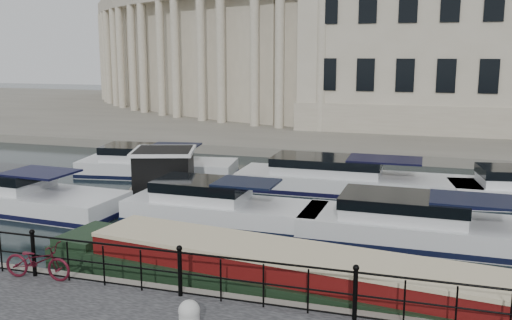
{
  "coord_description": "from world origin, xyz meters",
  "views": [
    {
      "loc": [
        5.35,
        -13.51,
        6.1
      ],
      "look_at": [
        0.5,
        2.0,
        3.0
      ],
      "focal_mm": 40.0,
      "sensor_mm": 36.0,
      "label": 1
    }
  ],
  "objects_px": {
    "bicycle": "(38,261)",
    "narrowboat": "(329,289)",
    "harbour_hut": "(164,177)",
    "mooring_bollard": "(189,317)"
  },
  "relations": [
    {
      "from": "bicycle",
      "to": "narrowboat",
      "type": "relative_size",
      "value": 0.11
    },
    {
      "from": "narrowboat",
      "to": "bicycle",
      "type": "bearing_deg",
      "value": -156.82
    },
    {
      "from": "bicycle",
      "to": "narrowboat",
      "type": "height_order",
      "value": "bicycle"
    },
    {
      "from": "mooring_bollard",
      "to": "narrowboat",
      "type": "height_order",
      "value": "mooring_bollard"
    },
    {
      "from": "mooring_bollard",
      "to": "narrowboat",
      "type": "xyz_separation_m",
      "value": [
        2.26,
        3.33,
        -0.49
      ]
    },
    {
      "from": "bicycle",
      "to": "mooring_bollard",
      "type": "relative_size",
      "value": 2.69
    },
    {
      "from": "mooring_bollard",
      "to": "harbour_hut",
      "type": "height_order",
      "value": "harbour_hut"
    },
    {
      "from": "mooring_bollard",
      "to": "narrowboat",
      "type": "relative_size",
      "value": 0.04
    },
    {
      "from": "narrowboat",
      "to": "harbour_hut",
      "type": "xyz_separation_m",
      "value": [
        -8.38,
        7.92,
        0.59
      ]
    },
    {
      "from": "narrowboat",
      "to": "harbour_hut",
      "type": "relative_size",
      "value": 3.99
    }
  ]
}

